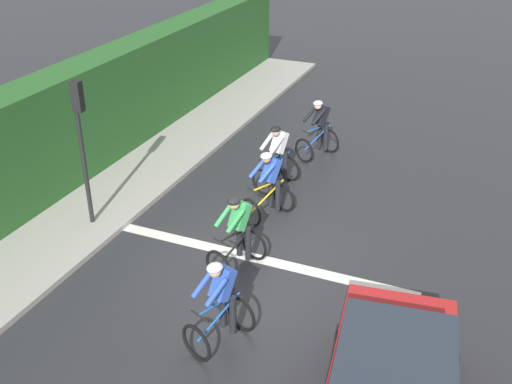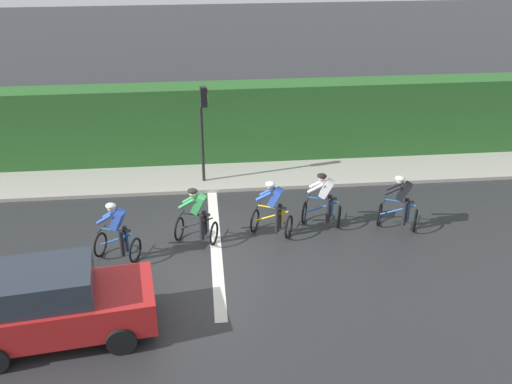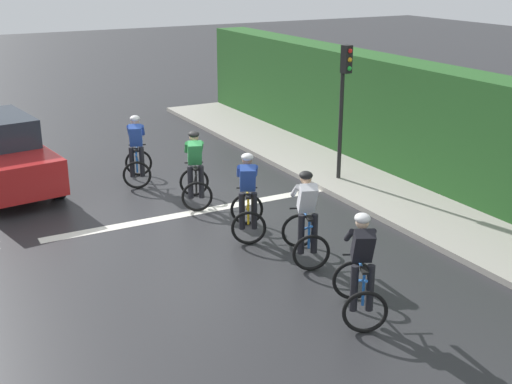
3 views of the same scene
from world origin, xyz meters
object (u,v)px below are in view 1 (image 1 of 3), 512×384
Objects in this scene: cyclist_second at (277,158)px; cyclist_mid at (269,187)px; cyclist_trailing at (220,305)px; traffic_light_near_crossing at (81,134)px; cyclist_fourth at (238,235)px; cyclist_lead at (319,130)px.

cyclist_second is 1.00× the size of cyclist_mid.
traffic_light_near_crossing is at bearing 151.21° from cyclist_trailing.
cyclist_fourth is at bearing -80.96° from cyclist_second.
traffic_light_near_crossing is (-4.35, 2.39, 1.43)m from cyclist_trailing.
cyclist_mid is 4.21m from traffic_light_near_crossing.
cyclist_lead is at bearing 79.72° from cyclist_second.
cyclist_trailing is at bearing -78.05° from cyclist_second.
cyclist_trailing is at bearing -78.89° from cyclist_mid.
traffic_light_near_crossing is at bearing -122.61° from cyclist_lead.
cyclist_trailing is at bearing -73.12° from cyclist_fourth.
traffic_light_near_crossing reaches higher than cyclist_mid.
cyclist_second is 1.00× the size of cyclist_trailing.
cyclist_mid and cyclist_fourth have the same top height.
cyclist_lead is 2.19m from cyclist_second.
cyclist_second is at bearing 99.04° from cyclist_fourth.
cyclist_trailing is (0.83, -4.22, 0.00)m from cyclist_mid.
cyclist_second is at bearing -100.28° from cyclist_lead.
cyclist_mid is at bearing -90.07° from cyclist_lead.
cyclist_mid is at bearing 101.11° from cyclist_trailing.
cyclist_fourth is 3.99m from traffic_light_near_crossing.
cyclist_fourth and cyclist_trailing have the same top height.
cyclist_lead is 1.00× the size of cyclist_mid.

